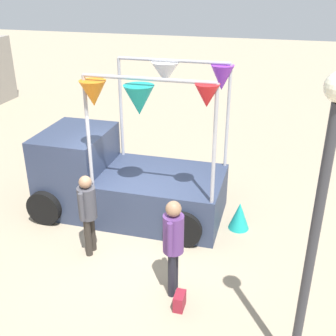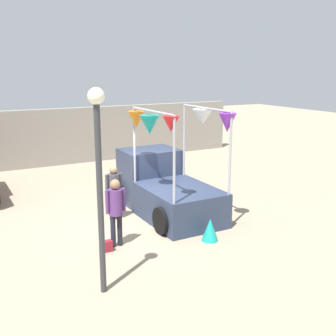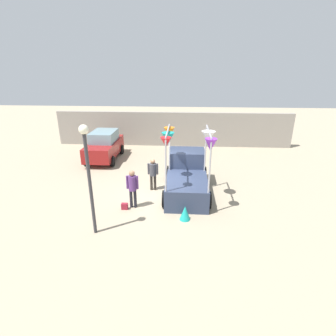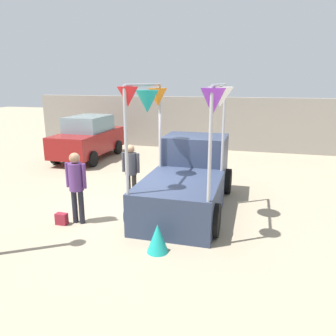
{
  "view_description": "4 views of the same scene",
  "coord_description": "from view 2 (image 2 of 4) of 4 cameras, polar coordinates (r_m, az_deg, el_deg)",
  "views": [
    {
      "loc": [
        -6.72,
        -2.59,
        4.94
      ],
      "look_at": [
        0.36,
        -0.66,
        1.53
      ],
      "focal_mm": 45.0,
      "sensor_mm": 36.0,
      "label": 1
    },
    {
      "loc": [
        -4.88,
        -10.55,
        4.43
      ],
      "look_at": [
        0.84,
        -0.06,
        1.56
      ],
      "focal_mm": 45.0,
      "sensor_mm": 36.0,
      "label": 2
    },
    {
      "loc": [
        0.91,
        -11.25,
        5.8
      ],
      "look_at": [
        0.2,
        -0.27,
        1.54
      ],
      "focal_mm": 28.0,
      "sensor_mm": 36.0,
      "label": 3
    },
    {
      "loc": [
        2.78,
        -7.77,
        3.35
      ],
      "look_at": [
        0.68,
        -0.05,
        1.23
      ],
      "focal_mm": 35.0,
      "sensor_mm": 36.0,
      "label": 4
    }
  ],
  "objects": [
    {
      "name": "ground_plane",
      "position": [
        12.44,
        -3.55,
        -7.37
      ],
      "size": [
        60.0,
        60.0,
        0.0
      ],
      "primitive_type": "plane",
      "color": "gray"
    },
    {
      "name": "vendor_truck",
      "position": [
        13.19,
        -0.68,
        -2.07
      ],
      "size": [
        2.55,
        4.09,
        3.3
      ],
      "color": "#2D3851",
      "rests_on": "ground"
    },
    {
      "name": "person_customer",
      "position": [
        10.58,
        -7.1,
        -5.15
      ],
      "size": [
        0.53,
        0.34,
        1.75
      ],
      "color": "black",
      "rests_on": "ground"
    },
    {
      "name": "person_vendor",
      "position": [
        12.45,
        -7.33,
        -2.65
      ],
      "size": [
        0.53,
        0.34,
        1.64
      ],
      "color": "#2D2823",
      "rests_on": "ground"
    },
    {
      "name": "handbag",
      "position": [
        10.63,
        -8.33,
        -10.45
      ],
      "size": [
        0.28,
        0.16,
        0.28
      ],
      "primitive_type": "cube",
      "color": "maroon",
      "rests_on": "ground"
    },
    {
      "name": "street_lamp",
      "position": [
        8.03,
        -9.36,
        0.51
      ],
      "size": [
        0.32,
        0.32,
        4.08
      ],
      "color": "#333338",
      "rests_on": "ground"
    },
    {
      "name": "brick_boundary_wall",
      "position": [
        20.09,
        -14.22,
        4.13
      ],
      "size": [
        18.0,
        0.36,
        2.6
      ],
      "primitive_type": "cube",
      "color": "gray",
      "rests_on": "ground"
    },
    {
      "name": "folded_kite_bundle_teal",
      "position": [
        11.14,
        5.72,
        -8.32
      ],
      "size": [
        0.55,
        0.55,
        0.6
      ],
      "primitive_type": "cone",
      "rotation": [
        0.0,
        0.0,
        1.27
      ],
      "color": "teal",
      "rests_on": "ground"
    }
  ]
}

